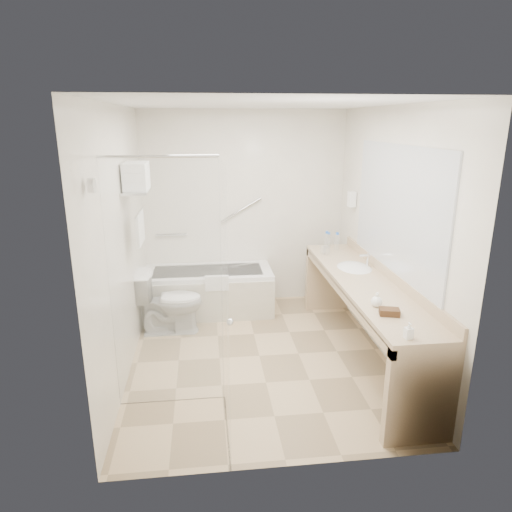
{
  "coord_description": "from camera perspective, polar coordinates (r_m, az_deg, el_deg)",
  "views": [
    {
      "loc": [
        -0.53,
        -4.23,
        2.35
      ],
      "look_at": [
        0.0,
        0.3,
        1.0
      ],
      "focal_mm": 32.0,
      "sensor_mm": 36.0,
      "label": 1
    }
  ],
  "objects": [
    {
      "name": "wall_right",
      "position": [
        4.74,
        16.25,
        2.39
      ],
      "size": [
        0.1,
        3.2,
        2.5
      ],
      "primitive_type": "cube",
      "color": "beige",
      "rests_on": "ground"
    },
    {
      "name": "soap_bottle_b",
      "position": [
        3.99,
        14.85,
        -5.46
      ],
      "size": [
        0.11,
        0.14,
        0.1
      ],
      "primitive_type": "imported",
      "rotation": [
        0.0,
        0.0,
        0.16
      ],
      "color": "white",
      "rests_on": "vanity_counter"
    },
    {
      "name": "drinking_glass_far",
      "position": [
        5.39,
        8.82,
        0.69
      ],
      "size": [
        0.1,
        0.1,
        0.1
      ],
      "primitive_type": "cylinder",
      "rotation": [
        0.0,
        0.0,
        -0.3
      ],
      "color": "silver",
      "rests_on": "vanity_counter"
    },
    {
      "name": "mirror",
      "position": [
        4.54,
        17.15,
        5.59
      ],
      "size": [
        0.02,
        2.0,
        1.2
      ],
      "primitive_type": "cube",
      "color": "silver",
      "rests_on": "wall_right"
    },
    {
      "name": "bathtub",
      "position": [
        5.86,
        -5.95,
        -4.37
      ],
      "size": [
        1.6,
        0.73,
        0.59
      ],
      "color": "silver",
      "rests_on": "floor"
    },
    {
      "name": "wall_front",
      "position": [
        2.9,
        4.37,
        -5.87
      ],
      "size": [
        2.6,
        0.1,
        2.5
      ],
      "primitive_type": "cube",
      "color": "beige",
      "rests_on": "ground"
    },
    {
      "name": "hairdryer_unit",
      "position": [
        5.65,
        11.89,
        6.96
      ],
      "size": [
        0.08,
        0.1,
        0.18
      ],
      "primitive_type": "cube",
      "color": "white",
      "rests_on": "wall_right"
    },
    {
      "name": "soap_bottle_a",
      "position": [
        3.5,
        18.5,
        -9.32
      ],
      "size": [
        0.07,
        0.13,
        0.06
      ],
      "primitive_type": "imported",
      "rotation": [
        0.0,
        0.0,
        0.12
      ],
      "color": "white",
      "rests_on": "vanity_counter"
    },
    {
      "name": "toilet",
      "position": [
        5.34,
        -10.74,
        -5.65
      ],
      "size": [
        0.75,
        0.42,
        0.73
      ],
      "primitive_type": "imported",
      "rotation": [
        0.0,
        0.0,
        1.58
      ],
      "color": "silver",
      "rests_on": "floor"
    },
    {
      "name": "vanity_counter",
      "position": [
        4.69,
        13.23,
        -5.36
      ],
      "size": [
        0.55,
        2.7,
        0.95
      ],
      "color": "tan",
      "rests_on": "floor"
    },
    {
      "name": "floor",
      "position": [
        4.87,
        0.42,
        -12.36
      ],
      "size": [
        3.2,
        3.2,
        0.0
      ],
      "primitive_type": "plane",
      "color": "tan",
      "rests_on": "ground"
    },
    {
      "name": "grab_bar_short",
      "position": [
        5.98,
        -10.52,
        2.65
      ],
      "size": [
        0.4,
        0.03,
        0.03
      ],
      "primitive_type": "cylinder",
      "rotation": [
        0.0,
        1.57,
        0.0
      ],
      "color": "silver",
      "rests_on": "wall_back"
    },
    {
      "name": "wall_back",
      "position": [
        5.96,
        -1.45,
        5.84
      ],
      "size": [
        2.6,
        0.1,
        2.5
      ],
      "primitive_type": "cube",
      "color": "beige",
      "rests_on": "ground"
    },
    {
      "name": "grab_bar_long",
      "position": [
        5.92,
        -1.9,
        5.76
      ],
      "size": [
        0.53,
        0.03,
        0.33
      ],
      "primitive_type": "cylinder",
      "rotation": [
        0.0,
        1.05,
        0.0
      ],
      "color": "silver",
      "rests_on": "wall_back"
    },
    {
      "name": "wall_left",
      "position": [
        4.44,
        -16.43,
        1.45
      ],
      "size": [
        0.1,
        3.2,
        2.5
      ],
      "primitive_type": "cube",
      "color": "beige",
      "rests_on": "ground"
    },
    {
      "name": "towel_shelf",
      "position": [
        4.67,
        -14.66,
        8.6
      ],
      "size": [
        0.24,
        0.55,
        0.81
      ],
      "color": "silver",
      "rests_on": "wall_left"
    },
    {
      "name": "shower_enclosure",
      "position": [
        3.55,
        -7.87,
        -4.91
      ],
      "size": [
        0.96,
        0.91,
        2.11
      ],
      "color": "silver",
      "rests_on": "floor"
    },
    {
      "name": "water_bottle_left",
      "position": [
        5.65,
        8.82,
        1.92
      ],
      "size": [
        0.07,
        0.07,
        0.22
      ],
      "rotation": [
        0.0,
        0.0,
        -0.02
      ],
      "color": "silver",
      "rests_on": "vanity_counter"
    },
    {
      "name": "drinking_glass_near",
      "position": [
        5.43,
        8.35,
        0.76
      ],
      "size": [
        0.08,
        0.08,
        0.09
      ],
      "primitive_type": "cylinder",
      "rotation": [
        0.0,
        0.0,
        -0.17
      ],
      "color": "silver",
      "rests_on": "vanity_counter"
    },
    {
      "name": "ceiling",
      "position": [
        4.27,
        0.49,
        18.48
      ],
      "size": [
        2.6,
        3.2,
        0.1
      ],
      "primitive_type": "cube",
      "color": "silver",
      "rests_on": "wall_back"
    },
    {
      "name": "water_bottle_mid",
      "position": [
        5.6,
        10.09,
        1.75
      ],
      "size": [
        0.07,
        0.07,
        0.22
      ],
      "rotation": [
        0.0,
        0.0,
        -0.15
      ],
      "color": "silver",
      "rests_on": "vanity_counter"
    },
    {
      "name": "faucet",
      "position": [
        5.01,
        13.82,
        -0.48
      ],
      "size": [
        0.03,
        0.03,
        0.14
      ],
      "primitive_type": "cylinder",
      "color": "silver",
      "rests_on": "vanity_counter"
    },
    {
      "name": "amenity_basket",
      "position": [
        3.86,
        16.34,
        -6.72
      ],
      "size": [
        0.18,
        0.14,
        0.05
      ],
      "primitive_type": "cube",
      "rotation": [
        0.0,
        0.0,
        -0.27
      ],
      "color": "#432D18",
      "rests_on": "vanity_counter"
    },
    {
      "name": "water_bottle_right",
      "position": [
        5.73,
        9.08,
        1.96
      ],
      "size": [
        0.06,
        0.06,
        0.18
      ],
      "rotation": [
        0.0,
        0.0,
        -0.04
      ],
      "color": "silver",
      "rests_on": "vanity_counter"
    },
    {
      "name": "sink",
      "position": [
        5.0,
        12.18,
        -1.74
      ],
      "size": [
        0.4,
        0.52,
        0.14
      ],
      "primitive_type": "ellipsoid",
      "color": "silver",
      "rests_on": "vanity_counter"
    }
  ]
}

